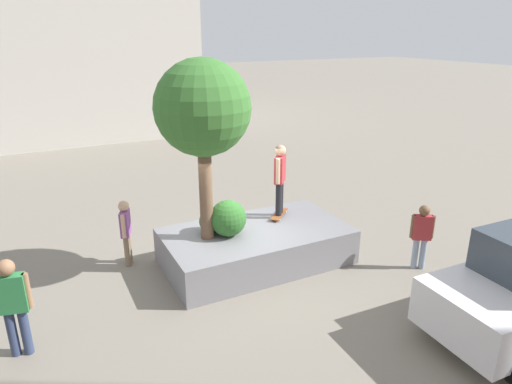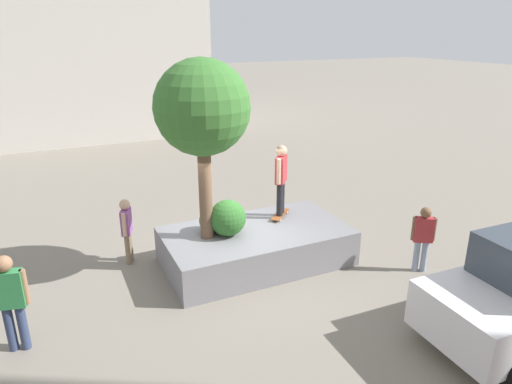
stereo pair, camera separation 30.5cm
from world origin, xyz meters
The scene contains 10 objects.
ground_plane centered at (0.00, 0.00, 0.00)m, with size 120.00×120.00×0.00m, color gray.
planter_ledge centered at (-0.42, 0.00, 0.40)m, with size 4.10×2.26×0.81m, color gray.
plaza_tree centered at (0.69, -0.12, 3.57)m, with size 1.93×1.93×3.76m.
boxwood_shrub centered at (0.24, -0.03, 1.21)m, with size 0.80×0.80×0.80m, color #2D6628.
hedge_clump centered at (0.52, -0.34, 1.07)m, with size 0.52×0.52×0.52m, color #2D6628.
skateboard centered at (-1.27, -0.44, 0.86)m, with size 0.73×0.70×0.07m.
skateboarder centered at (-1.27, -0.44, 1.86)m, with size 0.44×0.47×1.69m.
passerby_with_bag centered at (2.20, -1.22, 0.89)m, with size 0.32×0.49×1.54m.
bystander_watching centered at (-3.52, 1.89, 0.87)m, with size 0.45×0.35×1.50m.
pedestrian_crossing centered at (4.44, 1.08, 1.00)m, with size 0.57×0.30×1.74m.
Camera 1 is at (3.82, 8.38, 5.08)m, focal length 32.18 mm.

